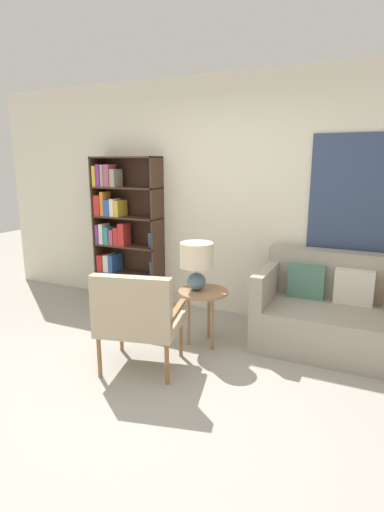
{
  "coord_description": "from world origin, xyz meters",
  "views": [
    {
      "loc": [
        1.6,
        -2.3,
        1.75
      ],
      "look_at": [
        0.09,
        1.0,
        0.9
      ],
      "focal_mm": 28.0,
      "sensor_mm": 36.0,
      "label": 1
    }
  ],
  "objects_px": {
    "table_lamp": "(197,260)",
    "side_table": "(203,297)",
    "armchair": "(137,315)",
    "couch": "(351,315)",
    "bookshelf": "(121,237)"
  },
  "relations": [
    {
      "from": "table_lamp",
      "to": "side_table",
      "type": "bearing_deg",
      "value": 3.32
    },
    {
      "from": "armchair",
      "to": "table_lamp",
      "type": "bearing_deg",
      "value": 73.34
    },
    {
      "from": "armchair",
      "to": "couch",
      "type": "distance_m",
      "value": 2.03
    },
    {
      "from": "bookshelf",
      "to": "couch",
      "type": "height_order",
      "value": "bookshelf"
    },
    {
      "from": "couch",
      "to": "side_table",
      "type": "xyz_separation_m",
      "value": [
        -1.31,
        -0.51,
        0.15
      ]
    },
    {
      "from": "bookshelf",
      "to": "side_table",
      "type": "bearing_deg",
      "value": -27.94
    },
    {
      "from": "side_table",
      "to": "bookshelf",
      "type": "bearing_deg",
      "value": 152.06
    },
    {
      "from": "couch",
      "to": "table_lamp",
      "type": "height_order",
      "value": "table_lamp"
    },
    {
      "from": "bookshelf",
      "to": "table_lamp",
      "type": "xyz_separation_m",
      "value": [
        1.39,
        -0.78,
        0.01
      ]
    },
    {
      "from": "armchair",
      "to": "table_lamp",
      "type": "xyz_separation_m",
      "value": [
        0.22,
        0.73,
        0.33
      ]
    },
    {
      "from": "side_table",
      "to": "table_lamp",
      "type": "height_order",
      "value": "table_lamp"
    },
    {
      "from": "bookshelf",
      "to": "armchair",
      "type": "relative_size",
      "value": 2.05
    },
    {
      "from": "bookshelf",
      "to": "table_lamp",
      "type": "distance_m",
      "value": 1.6
    },
    {
      "from": "table_lamp",
      "to": "couch",
      "type": "bearing_deg",
      "value": 20.32
    },
    {
      "from": "bookshelf",
      "to": "table_lamp",
      "type": "height_order",
      "value": "bookshelf"
    }
  ]
}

